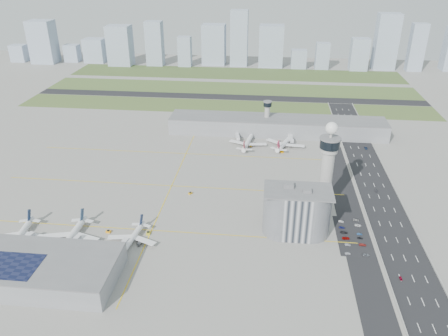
# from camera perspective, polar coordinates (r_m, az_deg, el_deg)

# --- Properties ---
(ground) EXTENTS (1000.00, 1000.00, 0.00)m
(ground) POSITION_cam_1_polar(r_m,az_deg,el_deg) (305.69, -0.71, -5.43)
(ground) COLOR #9B9890
(grass_strip_0) EXTENTS (480.00, 50.00, 0.08)m
(grass_strip_0) POSITION_cam_1_polar(r_m,az_deg,el_deg) (511.60, 0.06, 8.04)
(grass_strip_0) COLOR #3D5227
(grass_strip_0) RESTS_ON ground
(grass_strip_1) EXTENTS (480.00, 60.00, 0.08)m
(grass_strip_1) POSITION_cam_1_polar(r_m,az_deg,el_deg) (582.91, 0.86, 10.35)
(grass_strip_1) COLOR #516C33
(grass_strip_1) RESTS_ON ground
(grass_strip_2) EXTENTS (480.00, 70.00, 0.08)m
(grass_strip_2) POSITION_cam_1_polar(r_m,az_deg,el_deg) (659.87, 1.53, 12.25)
(grass_strip_2) COLOR #455B2B
(grass_strip_2) RESTS_ON ground
(runway) EXTENTS (480.00, 22.00, 0.10)m
(runway) POSITION_cam_1_polar(r_m,az_deg,el_deg) (546.65, 0.48, 9.25)
(runway) COLOR black
(runway) RESTS_ON ground
(highway) EXTENTS (28.00, 500.00, 0.10)m
(highway) POSITION_cam_1_polar(r_m,az_deg,el_deg) (315.23, 20.66, -6.26)
(highway) COLOR black
(highway) RESTS_ON ground
(barrier_left) EXTENTS (0.60, 500.00, 1.20)m
(barrier_left) POSITION_cam_1_polar(r_m,az_deg,el_deg) (311.54, 18.18, -6.12)
(barrier_left) COLOR #9E9E99
(barrier_left) RESTS_ON ground
(barrier_right) EXTENTS (0.60, 500.00, 1.20)m
(barrier_right) POSITION_cam_1_polar(r_m,az_deg,el_deg) (318.94, 23.12, -6.22)
(barrier_right) COLOR #9E9E99
(barrier_right) RESTS_ON ground
(landside_road) EXTENTS (18.00, 260.00, 0.08)m
(landside_road) POSITION_cam_1_polar(r_m,az_deg,el_deg) (301.29, 16.45, -7.17)
(landside_road) COLOR black
(landside_road) RESTS_ON ground
(parking_lot) EXTENTS (20.00, 44.00, 0.10)m
(parking_lot) POSITION_cam_1_polar(r_m,az_deg,el_deg) (291.10, 16.41, -8.45)
(parking_lot) COLOR black
(parking_lot) RESTS_ON ground
(taxiway_line_h_0) EXTENTS (260.00, 0.60, 0.01)m
(taxiway_line_h_0) POSITION_cam_1_polar(r_m,az_deg,el_deg) (288.12, -9.43, -8.03)
(taxiway_line_h_0) COLOR yellow
(taxiway_line_h_0) RESTS_ON ground
(taxiway_line_h_1) EXTENTS (260.00, 0.60, 0.01)m
(taxiway_line_h_1) POSITION_cam_1_polar(r_m,az_deg,el_deg) (337.56, -6.86, -2.33)
(taxiway_line_h_1) COLOR yellow
(taxiway_line_h_1) RESTS_ON ground
(taxiway_line_h_2) EXTENTS (260.00, 0.60, 0.01)m
(taxiway_line_h_2) POSITION_cam_1_polar(r_m,az_deg,el_deg) (389.98, -4.98, 1.88)
(taxiway_line_h_2) COLOR yellow
(taxiway_line_h_2) RESTS_ON ground
(taxiway_line_v) EXTENTS (0.60, 260.00, 0.01)m
(taxiway_line_v) POSITION_cam_1_polar(r_m,az_deg,el_deg) (337.56, -6.86, -2.33)
(taxiway_line_v) COLOR yellow
(taxiway_line_v) RESTS_ON ground
(control_tower) EXTENTS (14.00, 14.00, 64.50)m
(control_tower) POSITION_cam_1_polar(r_m,az_deg,el_deg) (296.97, 13.37, 0.50)
(control_tower) COLOR #ADAAA5
(control_tower) RESTS_ON ground
(secondary_tower) EXTENTS (8.60, 8.60, 31.90)m
(secondary_tower) POSITION_cam_1_polar(r_m,az_deg,el_deg) (431.95, 5.65, 7.02)
(secondary_tower) COLOR #ADAAA5
(secondary_tower) RESTS_ON ground
(admin_building) EXTENTS (42.00, 24.00, 33.50)m
(admin_building) POSITION_cam_1_polar(r_m,az_deg,el_deg) (278.03, 9.48, -5.66)
(admin_building) COLOR #B2B2B7
(admin_building) RESTS_ON ground
(terminal_pier) EXTENTS (210.00, 32.00, 15.80)m
(terminal_pier) POSITION_cam_1_polar(r_m,az_deg,el_deg) (433.87, 6.90, 5.51)
(terminal_pier) COLOR gray
(terminal_pier) RESTS_ON ground
(near_terminal) EXTENTS (84.00, 42.00, 13.00)m
(near_terminal) POSITION_cam_1_polar(r_m,az_deg,el_deg) (263.03, -22.92, -12.11)
(near_terminal) COLOR gray
(near_terminal) RESTS_ON ground
(airplane_near_a) EXTENTS (38.32, 43.62, 11.21)m
(airplane_near_a) POSITION_cam_1_polar(r_m,az_deg,el_deg) (300.08, -25.27, -7.70)
(airplane_near_a) COLOR white
(airplane_near_a) RESTS_ON ground
(airplane_near_b) EXTENTS (36.73, 43.02, 11.90)m
(airplane_near_b) POSITION_cam_1_polar(r_m,az_deg,el_deg) (286.98, -19.47, -8.08)
(airplane_near_b) COLOR white
(airplane_near_b) RESTS_ON ground
(airplane_near_c) EXTENTS (36.14, 41.00, 10.46)m
(airplane_near_c) POSITION_cam_1_polar(r_m,az_deg,el_deg) (275.64, -12.06, -8.74)
(airplane_near_c) COLOR white
(airplane_near_c) RESTS_ON ground
(airplane_far_a) EXTENTS (40.88, 46.23, 11.70)m
(airplane_far_a) POSITION_cam_1_polar(r_m,az_deg,el_deg) (404.20, 3.17, 3.76)
(airplane_far_a) COLOR white
(airplane_far_a) RESTS_ON ground
(airplane_far_b) EXTENTS (50.32, 54.14, 12.27)m
(airplane_far_b) POSITION_cam_1_polar(r_m,az_deg,el_deg) (406.45, 8.07, 3.70)
(airplane_far_b) COLOR white
(airplane_far_b) RESTS_ON ground
(jet_bridge_near_0) EXTENTS (5.39, 14.31, 5.70)m
(jet_bridge_near_0) POSITION_cam_1_polar(r_m,az_deg,el_deg) (291.09, -25.29, -9.47)
(jet_bridge_near_0) COLOR silver
(jet_bridge_near_0) RESTS_ON ground
(jet_bridge_near_1) EXTENTS (5.39, 14.31, 5.70)m
(jet_bridge_near_1) POSITION_cam_1_polar(r_m,az_deg,el_deg) (277.40, -19.88, -10.25)
(jet_bridge_near_1) COLOR silver
(jet_bridge_near_1) RESTS_ON ground
(jet_bridge_near_2) EXTENTS (5.39, 14.31, 5.70)m
(jet_bridge_near_2) POSITION_cam_1_polar(r_m,az_deg,el_deg) (266.40, -13.94, -10.99)
(jet_bridge_near_2) COLOR silver
(jet_bridge_near_2) RESTS_ON ground
(jet_bridge_far_0) EXTENTS (5.39, 14.31, 5.70)m
(jet_bridge_far_0) POSITION_cam_1_polar(r_m,az_deg,el_deg) (421.78, 1.69, 4.34)
(jet_bridge_far_0) COLOR silver
(jet_bridge_far_0) RESTS_ON ground
(jet_bridge_far_1) EXTENTS (5.39, 14.31, 5.70)m
(jet_bridge_far_1) POSITION_cam_1_polar(r_m,az_deg,el_deg) (421.23, 8.50, 4.02)
(jet_bridge_far_1) COLOR silver
(jet_bridge_far_1) RESTS_ON ground
(tug_0) EXTENTS (3.54, 3.88, 1.86)m
(tug_0) POSITION_cam_1_polar(r_m,az_deg,el_deg) (303.57, -18.26, -6.98)
(tug_0) COLOR orange
(tug_0) RESTS_ON ground
(tug_1) EXTENTS (3.32, 2.53, 1.76)m
(tug_1) POSITION_cam_1_polar(r_m,az_deg,el_deg) (291.37, -14.87, -8.00)
(tug_1) COLOR orange
(tug_1) RESTS_ON ground
(tug_2) EXTENTS (2.62, 3.47, 1.86)m
(tug_2) POSITION_cam_1_polar(r_m,az_deg,el_deg) (284.42, -9.86, -8.35)
(tug_2) COLOR gold
(tug_2) RESTS_ON ground
(tug_3) EXTENTS (3.15, 3.35, 1.61)m
(tug_3) POSITION_cam_1_polar(r_m,az_deg,el_deg) (324.85, -4.43, -3.27)
(tug_3) COLOR gold
(tug_3) RESTS_ON ground
(tug_4) EXTENTS (1.94, 2.80, 1.61)m
(tug_4) POSITION_cam_1_polar(r_m,az_deg,el_deg) (404.37, 3.54, 2.98)
(tug_4) COLOR orange
(tug_4) RESTS_ON ground
(tug_5) EXTENTS (3.76, 3.99, 1.91)m
(tug_5) POSITION_cam_1_polar(r_m,az_deg,el_deg) (393.90, 7.58, 2.15)
(tug_5) COLOR #F79800
(tug_5) RESTS_ON ground
(car_lot_0) EXTENTS (3.28, 1.51, 1.09)m
(car_lot_0) POSITION_cam_1_polar(r_m,az_deg,el_deg) (274.07, 15.86, -10.67)
(car_lot_0) COLOR silver
(car_lot_0) RESTS_ON ground
(car_lot_1) EXTENTS (3.57, 1.27, 1.17)m
(car_lot_1) POSITION_cam_1_polar(r_m,az_deg,el_deg) (281.16, 15.87, -9.61)
(car_lot_1) COLOR gray
(car_lot_1) RESTS_ON ground
(car_lot_2) EXTENTS (4.81, 2.51, 1.29)m
(car_lot_2) POSITION_cam_1_polar(r_m,az_deg,el_deg) (286.58, 15.63, -8.80)
(car_lot_2) COLOR #A00906
(car_lot_2) RESTS_ON ground
(car_lot_3) EXTENTS (4.50, 1.85, 1.30)m
(car_lot_3) POSITION_cam_1_polar(r_m,az_deg,el_deg) (291.71, 15.42, -8.08)
(car_lot_3) COLOR black
(car_lot_3) RESTS_ON ground
(car_lot_4) EXTENTS (3.83, 1.82, 1.27)m
(car_lot_4) POSITION_cam_1_polar(r_m,az_deg,el_deg) (296.06, 15.13, -7.49)
(car_lot_4) COLOR navy
(car_lot_4) RESTS_ON ground
(car_lot_5) EXTENTS (3.51, 1.70, 1.11)m
(car_lot_5) POSITION_cam_1_polar(r_m,az_deg,el_deg) (302.15, 15.05, -6.75)
(car_lot_5) COLOR silver
(car_lot_5) RESTS_ON ground
(car_lot_6) EXTENTS (4.17, 2.25, 1.11)m
(car_lot_6) POSITION_cam_1_polar(r_m,az_deg,el_deg) (275.96, 18.05, -10.73)
(car_lot_6) COLOR gray
(car_lot_6) RESTS_ON ground
(car_lot_7) EXTENTS (4.50, 1.94, 1.29)m
(car_lot_7) POSITION_cam_1_polar(r_m,az_deg,el_deg) (283.62, 17.66, -9.52)
(car_lot_7) COLOR maroon
(car_lot_7) RESTS_ON ground
(car_lot_8) EXTENTS (3.43, 1.75, 1.12)m
(car_lot_8) POSITION_cam_1_polar(r_m,az_deg,el_deg) (289.34, 17.35, -8.71)
(car_lot_8) COLOR black
(car_lot_8) RESTS_ON ground
(car_lot_9) EXTENTS (3.39, 1.34, 1.10)m
(car_lot_9) POSITION_cam_1_polar(r_m,az_deg,el_deg) (292.86, 17.29, -8.24)
(car_lot_9) COLOR navy
(car_lot_9) RESTS_ON ground
(car_lot_10) EXTENTS (4.46, 2.55, 1.17)m
(car_lot_10) POSITION_cam_1_polar(r_m,az_deg,el_deg) (301.09, 17.11, -7.17)
(car_lot_10) COLOR white
(car_lot_10) RESTS_ON ground
(car_lot_11) EXTENTS (3.99, 1.81, 1.13)m
(car_lot_11) POSITION_cam_1_polar(r_m,az_deg,el_deg) (306.53, 16.87, -6.49)
(car_lot_11) COLOR gray
(car_lot_11) RESTS_ON ground
(car_hw_0) EXTENTS (1.33, 3.26, 1.11)m
(car_hw_0) POSITION_cam_1_polar(r_m,az_deg,el_deg) (265.17, 22.09, -13.21)
(car_hw_0) COLOR maroon
(car_hw_0) RESTS_ON ground
(car_hw_1) EXTENTS (1.69, 3.87, 1.24)m
(car_hw_1) POSITION_cam_1_polar(r_m,az_deg,el_deg) (346.70, 19.25, -2.81)
(car_hw_1) COLOR black
(car_hw_1) RESTS_ON ground
(car_hw_2) EXTENTS (2.37, 4.80, 1.31)m
(car_hw_2) POSITION_cam_1_polar(r_m,az_deg,el_deg) (418.69, 18.06, 2.49)
(car_hw_2) COLOR navy
(car_hw_2) RESTS_ON ground
(car_hw_4) EXTENTS (1.97, 3.95, 1.29)m
(car_hw_4) POSITION_cam_1_polar(r_m,az_deg,el_deg) (473.14, 15.01, 5.64)
(car_hw_4) COLOR #A5A5A5
(car_hw_4) RESTS_ON ground
(skyline_bldg_0) EXTENTS (24.05, 19.24, 26.50)m
(skyline_bldg_0) POSITION_cam_1_polar(r_m,az_deg,el_deg) (807.00, -25.18, 13.43)
(skyline_bldg_0) COLOR #9EADC1
(skyline_bldg_0) RESTS_ON ground
(skyline_bldg_1) EXTENTS (37.63, 30.10, 65.60)m
(skyline_bldg_1) POSITION_cam_1_polar(r_m,az_deg,el_deg) (777.40, -22.56, 14.98)
(skyline_bldg_1) COLOR #9EADC1
(skyline_bldg_1) RESTS_ON ground
(skyline_bldg_2) EXTENTS (22.81, 18.25, 26.79)m
(skyline_bldg_2) POSITION_cam_1_polar(r_m,az_deg,el_deg) (774.22, -19.20, 13.99)
(skyline_bldg_2) COLOR #9EADC1
(skyline_bldg_2) RESTS_ON ground
(skyline_bldg_3) EXTENTS (32.30, 25.84, 36.93)m
(skyline_bldg_3) POSITION_cam_1_polar(r_m,az_deg,el_deg) (759.01, -16.48, 14.53)
(skyline_bldg_3) COLOR #9EADC1
(skyline_bldg_3) RESTS_ON ground
(skyline_bldg_4) EXTENTS (35.81, 28.65, 60.36)m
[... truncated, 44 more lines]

